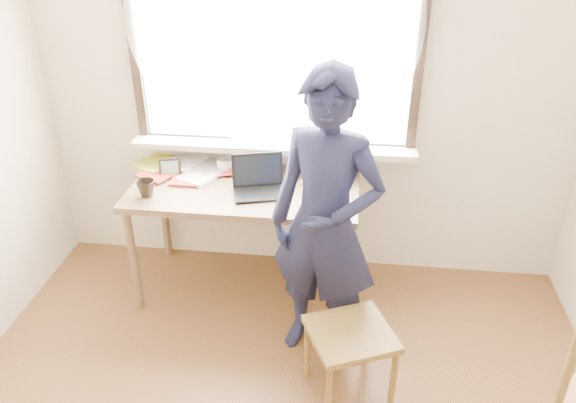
# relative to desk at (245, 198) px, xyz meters

# --- Properties ---
(room_shell) EXTENTS (3.52, 4.02, 2.61)m
(room_shell) POSITION_rel_desk_xyz_m (0.32, -1.43, 0.95)
(room_shell) COLOR beige
(room_shell) RESTS_ON ground
(desk) EXTENTS (1.43, 0.71, 0.76)m
(desk) POSITION_rel_desk_xyz_m (0.00, 0.00, 0.00)
(desk) COLOR brown
(desk) RESTS_ON ground
(laptop) EXTENTS (0.37, 0.33, 0.22)m
(laptop) POSITION_rel_desk_xyz_m (0.10, -0.04, 0.13)
(laptop) COLOR black
(laptop) RESTS_ON desk
(mug_white) EXTENTS (0.16, 0.16, 0.09)m
(mug_white) POSITION_rel_desk_xyz_m (-0.16, 0.20, 0.13)
(mug_white) COLOR white
(mug_white) RESTS_ON desk
(mug_dark) EXTENTS (0.12, 0.12, 0.10)m
(mug_dark) POSITION_rel_desk_xyz_m (-0.57, -0.19, 0.13)
(mug_dark) COLOR black
(mug_dark) RESTS_ON desk
(mouse) EXTENTS (0.09, 0.06, 0.04)m
(mouse) POSITION_rel_desk_xyz_m (0.52, -0.10, 0.10)
(mouse) COLOR black
(mouse) RESTS_ON desk
(desk_clutter) EXTENTS (0.61, 0.54, 0.04)m
(desk_clutter) POSITION_rel_desk_xyz_m (-0.30, 0.13, 0.10)
(desk_clutter) COLOR white
(desk_clutter) RESTS_ON desk
(book_a) EXTENTS (0.32, 0.34, 0.03)m
(book_a) POSITION_rel_desk_xyz_m (-0.34, 0.20, 0.09)
(book_a) COLOR white
(book_a) RESTS_ON desk
(book_b) EXTENTS (0.23, 0.29, 0.02)m
(book_b) POSITION_rel_desk_xyz_m (0.36, 0.20, 0.09)
(book_b) COLOR white
(book_b) RESTS_ON desk
(picture_frame) EXTENTS (0.14, 0.05, 0.11)m
(picture_frame) POSITION_rel_desk_xyz_m (-0.51, 0.10, 0.13)
(picture_frame) COLOR black
(picture_frame) RESTS_ON desk
(work_chair) EXTENTS (0.53, 0.52, 0.42)m
(work_chair) POSITION_rel_desk_xyz_m (0.71, -0.85, -0.33)
(work_chair) COLOR brown
(work_chair) RESTS_ON ground
(person) EXTENTS (0.72, 0.58, 1.69)m
(person) POSITION_rel_desk_xyz_m (0.54, -0.53, 0.16)
(person) COLOR black
(person) RESTS_ON ground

